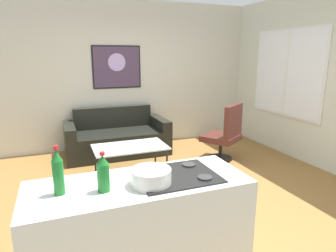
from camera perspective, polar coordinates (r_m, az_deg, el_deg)
ground at (r=3.96m, az=0.40°, el=-13.49°), size 6.40×6.40×0.04m
back_wall at (r=5.86m, az=-8.44°, el=9.70°), size 6.40×0.05×2.80m
right_wall at (r=5.32m, az=26.68°, el=8.04°), size 0.05×6.40×2.80m
couch at (r=5.51m, az=-9.84°, el=-2.41°), size 1.83×0.88×0.83m
coffee_table at (r=4.47m, az=-7.36°, el=-4.33°), size 1.09×0.65×0.45m
armchair at (r=5.12m, az=11.07°, el=-1.47°), size 0.78×0.77×0.98m
kitchen_counter at (r=2.40m, az=-5.25°, el=-20.31°), size 1.61×0.63×0.91m
soda_bottle at (r=2.07m, az=-20.52°, el=-8.46°), size 0.07×0.07×0.34m
soda_bottle_2 at (r=2.04m, az=-12.44°, el=-9.01°), size 0.08×0.08×0.28m
mixing_bowl at (r=2.11m, az=-3.33°, el=-9.88°), size 0.29×0.29×0.12m
wall_painting at (r=5.78m, az=-9.88°, el=11.20°), size 0.92×0.03×0.80m
window at (r=5.71m, az=22.03°, el=9.47°), size 0.03×1.66×1.55m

